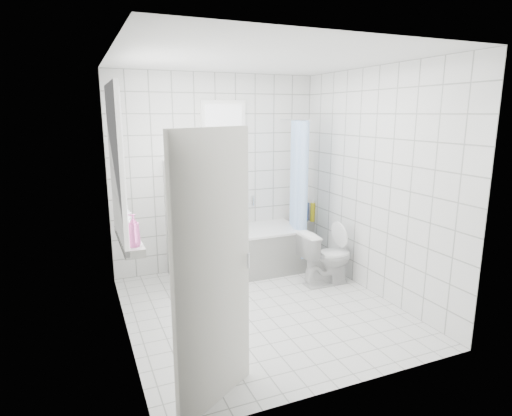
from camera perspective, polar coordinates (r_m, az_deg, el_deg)
name	(u,v)px	position (r m, az deg, el deg)	size (l,w,h in m)	color
ground	(261,309)	(4.79, 0.72, -13.31)	(3.00, 3.00, 0.00)	white
ceiling	(262,58)	(4.34, 0.82, 19.33)	(3.00, 3.00, 0.00)	white
wall_back	(217,173)	(5.77, -5.26, 4.64)	(2.80, 0.02, 2.60)	white
wall_front	(347,227)	(3.10, 12.01, -2.45)	(2.80, 0.02, 2.60)	white
wall_left	(119,203)	(4.03, -17.76, 0.69)	(0.02, 3.00, 2.60)	white
wall_right	(373,183)	(5.10, 15.34, 3.21)	(0.02, 3.00, 2.60)	white
window_left	(119,165)	(4.29, -17.82, 5.42)	(0.01, 0.90, 1.40)	white
window_back	(224,124)	(5.70, -4.28, 11.12)	(0.50, 0.01, 0.50)	white
window_sill	(129,240)	(4.44, -16.60, -4.05)	(0.18, 1.02, 0.08)	white
door	(214,274)	(3.01, -5.66, -8.69)	(0.04, 0.80, 2.00)	silver
bathtub	(242,251)	(5.72, -1.82, -5.77)	(1.58, 0.77, 0.58)	white
partition_wall	(178,225)	(5.31, -10.32, -2.26)	(0.15, 0.85, 1.50)	white
tiled_ledge	(304,238)	(6.39, 6.40, -4.03)	(0.40, 0.24, 0.55)	white
toilet	(326,257)	(5.40, 9.34, -6.52)	(0.38, 0.67, 0.68)	white
curtain_rod	(295,120)	(5.71, 5.16, 11.61)	(0.02, 0.02, 0.80)	silver
shower_curtain	(298,189)	(5.69, 5.60, 2.48)	(0.14, 0.48, 1.78)	#559AFB
tub_faucet	(240,205)	(5.91, -2.13, 0.44)	(0.18, 0.06, 0.06)	silver
sill_bottles	(130,226)	(4.29, -16.44, -2.25)	(0.17, 0.64, 0.30)	silver
ledge_bottles	(306,213)	(6.26, 6.73, -0.61)	(0.19, 0.19, 0.27)	blue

